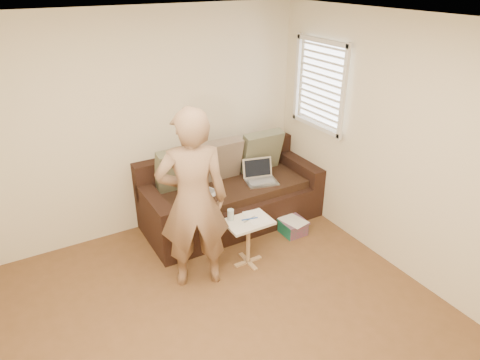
{
  "coord_description": "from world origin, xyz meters",
  "views": [
    {
      "loc": [
        -1.36,
        -2.34,
        2.93
      ],
      "look_at": [
        0.8,
        1.4,
        0.78
      ],
      "focal_mm": 31.86,
      "sensor_mm": 36.0,
      "label": 1
    }
  ],
  "objects_px": {
    "sofa": "(232,192)",
    "striped_box": "(293,227)",
    "laptop_white": "(205,195)",
    "side_table": "(248,242)",
    "person": "(193,201)",
    "laptop_silver": "(262,183)",
    "drinking_glass": "(231,215)"
  },
  "relations": [
    {
      "from": "laptop_white",
      "to": "person",
      "type": "xyz_separation_m",
      "value": [
        -0.47,
        -0.77,
        0.42
      ]
    },
    {
      "from": "laptop_white",
      "to": "person",
      "type": "distance_m",
      "value": 0.99
    },
    {
      "from": "sofa",
      "to": "side_table",
      "type": "xyz_separation_m",
      "value": [
        -0.27,
        -0.84,
        -0.15
      ]
    },
    {
      "from": "laptop_silver",
      "to": "laptop_white",
      "type": "bearing_deg",
      "value": -171.51
    },
    {
      "from": "laptop_white",
      "to": "side_table",
      "type": "xyz_separation_m",
      "value": [
        0.14,
        -0.78,
        -0.25
      ]
    },
    {
      "from": "drinking_glass",
      "to": "striped_box",
      "type": "bearing_deg",
      "value": 6.55
    },
    {
      "from": "side_table",
      "to": "sofa",
      "type": "bearing_deg",
      "value": 72.39
    },
    {
      "from": "side_table",
      "to": "laptop_white",
      "type": "bearing_deg",
      "value": 99.81
    },
    {
      "from": "person",
      "to": "laptop_silver",
      "type": "bearing_deg",
      "value": -132.09
    },
    {
      "from": "person",
      "to": "striped_box",
      "type": "distance_m",
      "value": 1.64
    },
    {
      "from": "laptop_white",
      "to": "drinking_glass",
      "type": "distance_m",
      "value": 0.68
    },
    {
      "from": "laptop_silver",
      "to": "person",
      "type": "bearing_deg",
      "value": -136.79
    },
    {
      "from": "sofa",
      "to": "laptop_white",
      "type": "relative_size",
      "value": 6.51
    },
    {
      "from": "person",
      "to": "sofa",
      "type": "bearing_deg",
      "value": -118.24
    },
    {
      "from": "laptop_white",
      "to": "side_table",
      "type": "distance_m",
      "value": 0.83
    },
    {
      "from": "striped_box",
      "to": "laptop_white",
      "type": "bearing_deg",
      "value": 148.3
    },
    {
      "from": "laptop_silver",
      "to": "laptop_white",
      "type": "height_order",
      "value": "laptop_silver"
    },
    {
      "from": "person",
      "to": "laptop_white",
      "type": "bearing_deg",
      "value": -103.09
    },
    {
      "from": "drinking_glass",
      "to": "striped_box",
      "type": "distance_m",
      "value": 1.06
    },
    {
      "from": "person",
      "to": "striped_box",
      "type": "bearing_deg",
      "value": -153.15
    },
    {
      "from": "sofa",
      "to": "laptop_silver",
      "type": "distance_m",
      "value": 0.39
    },
    {
      "from": "drinking_glass",
      "to": "side_table",
      "type": "bearing_deg",
      "value": -37.22
    },
    {
      "from": "laptop_white",
      "to": "person",
      "type": "relative_size",
      "value": 0.18
    },
    {
      "from": "sofa",
      "to": "drinking_glass",
      "type": "bearing_deg",
      "value": -119.91
    },
    {
      "from": "side_table",
      "to": "striped_box",
      "type": "distance_m",
      "value": 0.83
    },
    {
      "from": "person",
      "to": "striped_box",
      "type": "height_order",
      "value": "person"
    },
    {
      "from": "laptop_silver",
      "to": "laptop_white",
      "type": "distance_m",
      "value": 0.77
    },
    {
      "from": "laptop_white",
      "to": "striped_box",
      "type": "distance_m",
      "value": 1.15
    },
    {
      "from": "laptop_silver",
      "to": "side_table",
      "type": "height_order",
      "value": "laptop_silver"
    },
    {
      "from": "laptop_white",
      "to": "side_table",
      "type": "relative_size",
      "value": 0.62
    },
    {
      "from": "laptop_silver",
      "to": "person",
      "type": "xyz_separation_m",
      "value": [
        -1.23,
        -0.69,
        0.42
      ]
    },
    {
      "from": "sofa",
      "to": "striped_box",
      "type": "relative_size",
      "value": 7.52
    }
  ]
}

